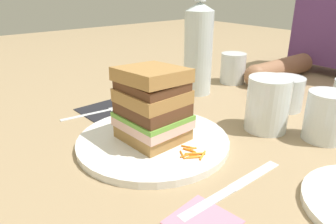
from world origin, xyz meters
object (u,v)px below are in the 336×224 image
object	(u,v)px
knife	(231,189)
empty_tumbler_0	(326,116)
juice_glass	(267,106)
fork	(100,110)
sandwich	(154,104)
main_plate	(155,140)
napkin_pink	(203,222)
empty_tumbler_1	(233,68)
water_bottle	(198,48)
empty_tumbler_2	(285,93)
napkin_dark	(110,110)

from	to	relation	value
knife	empty_tumbler_0	xyz separation A→B (m)	(0.00, 0.25, 0.04)
empty_tumbler_0	juice_glass	bearing A→B (deg)	-153.58
fork	empty_tumbler_0	distance (m)	0.45
sandwich	main_plate	bearing A→B (deg)	59.77
juice_glass	napkin_pink	xyz separation A→B (m)	(0.11, -0.28, -0.05)
empty_tumbler_0	empty_tumbler_1	world-z (taller)	empty_tumbler_0
napkin_pink	main_plate	bearing A→B (deg)	159.35
water_bottle	empty_tumbler_2	bearing A→B (deg)	20.43
fork	water_bottle	xyz separation A→B (m)	(0.04, 0.26, 0.11)
empty_tumbler_2	napkin_pink	xyz separation A→B (m)	(0.15, -0.40, -0.04)
empty_tumbler_1	juice_glass	bearing A→B (deg)	-37.73
knife	juice_glass	xyz separation A→B (m)	(-0.09, 0.20, 0.05)
main_plate	napkin_pink	world-z (taller)	main_plate
juice_glass	water_bottle	bearing A→B (deg)	168.78
sandwich	fork	bearing A→B (deg)	-177.66
water_bottle	empty_tumbler_2	xyz separation A→B (m)	(0.20, 0.08, -0.08)
sandwich	fork	distance (m)	0.20
napkin_dark	water_bottle	distance (m)	0.27
juice_glass	empty_tumbler_0	xyz separation A→B (m)	(0.09, 0.05, -0.00)
knife	empty_tumbler_1	world-z (taller)	empty_tumbler_1
knife	juice_glass	size ratio (longest dim) A/B	1.92
main_plate	sandwich	xyz separation A→B (m)	(-0.00, -0.00, 0.07)
knife	empty_tumbler_2	world-z (taller)	empty_tumbler_2
napkin_dark	empty_tumbler_0	xyz separation A→B (m)	(0.37, 0.23, 0.04)
main_plate	napkin_dark	distance (m)	0.19
juice_glass	empty_tumbler_1	size ratio (longest dim) A/B	1.24
empty_tumbler_0	fork	bearing A→B (deg)	-145.22
knife	napkin_dark	bearing A→B (deg)	178.15
sandwich	fork	size ratio (longest dim) A/B	0.78
sandwich	napkin_dark	xyz separation A→B (m)	(-0.19, 0.01, -0.07)
main_plate	napkin_pink	distance (m)	0.21
main_plate	sandwich	bearing A→B (deg)	-120.23
sandwich	knife	xyz separation A→B (m)	(0.18, 0.00, -0.07)
napkin_dark	empty_tumbler_0	bearing A→B (deg)	32.56
sandwich	empty_tumbler_1	xyz separation A→B (m)	(-0.16, 0.39, -0.03)
sandwich	water_bottle	world-z (taller)	water_bottle
empty_tumbler_2	knife	bearing A→B (deg)	-68.79
main_plate	water_bottle	size ratio (longest dim) A/B	1.03
water_bottle	empty_tumbler_2	size ratio (longest dim) A/B	3.24
sandwich	empty_tumbler_2	xyz separation A→B (m)	(0.05, 0.33, -0.04)
empty_tumbler_0	empty_tumbler_1	distance (m)	0.36
juice_glass	napkin_pink	distance (m)	0.30
sandwich	napkin_dark	size ratio (longest dim) A/B	1.08
juice_glass	napkin_dark	bearing A→B (deg)	-145.58
empty_tumbler_1	main_plate	bearing A→B (deg)	-68.17
empty_tumbler_2	napkin_pink	size ratio (longest dim) A/B	1.09
fork	knife	size ratio (longest dim) A/B	0.83
fork	sandwich	bearing A→B (deg)	2.34
empty_tumbler_1	napkin_pink	xyz separation A→B (m)	(0.35, -0.47, -0.04)
knife	main_plate	bearing A→B (deg)	-179.41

